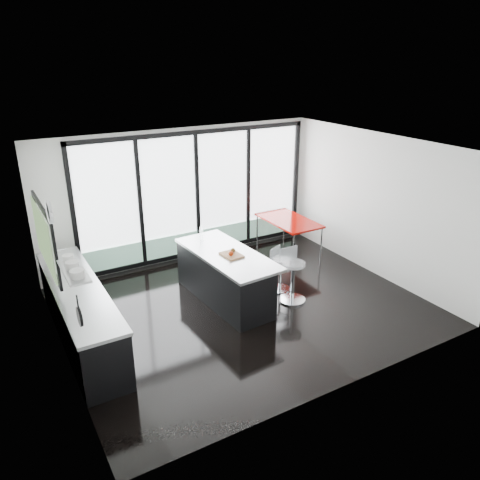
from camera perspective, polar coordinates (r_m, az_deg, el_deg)
floor at (r=8.35m, az=0.44°, el=-8.14°), size 6.00×5.00×0.00m
ceiling at (r=7.36m, az=0.51°, el=11.09°), size 6.00×5.00×0.00m
wall_back at (r=9.97m, az=-5.41°, el=4.86°), size 6.00×0.09×2.80m
wall_front at (r=5.93m, az=12.94°, el=-6.71°), size 6.00×0.00×2.80m
wall_left at (r=7.03m, az=-22.09°, el=-1.66°), size 0.26×5.00×2.80m
wall_right at (r=9.54m, az=16.23°, el=4.08°), size 0.00×5.00×2.80m
counter_cabinets at (r=7.66m, az=-18.86°, el=-8.44°), size 0.69×3.24×1.36m
island at (r=8.37m, az=-1.97°, el=-4.48°), size 1.08×2.28×1.18m
bar_stool_near at (r=8.42m, az=6.46°, el=-5.06°), size 0.48×0.48×0.76m
bar_stool_far at (r=8.80m, az=4.94°, el=-4.19°), size 0.52×0.52×0.64m
red_table at (r=10.38m, az=5.88°, el=0.42°), size 0.85×1.48×0.79m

